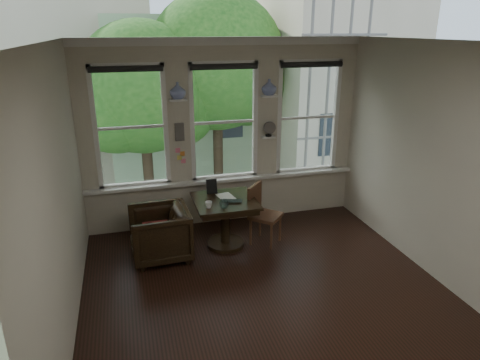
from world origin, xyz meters
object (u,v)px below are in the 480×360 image
object	(u,v)px
table	(225,223)
mug	(209,205)
armchair_left	(160,234)
side_chair_right	(266,215)
laptop	(231,202)

from	to	relation	value
table	mug	xyz separation A→B (m)	(-0.29, -0.23, 0.42)
armchair_left	mug	world-z (taller)	mug
mug	side_chair_right	bearing A→B (deg)	9.27
side_chair_right	mug	distance (m)	0.97
laptop	mug	distance (m)	0.35
table	laptop	xyz separation A→B (m)	(0.05, -0.15, 0.39)
armchair_left	side_chair_right	bearing A→B (deg)	88.41
table	armchair_left	bearing A→B (deg)	-174.12
armchair_left	side_chair_right	world-z (taller)	side_chair_right
armchair_left	mug	distance (m)	0.82
table	side_chair_right	bearing A→B (deg)	-7.50
side_chair_right	table	bearing A→B (deg)	125.15
laptop	mug	bearing A→B (deg)	-150.02
mug	table	bearing A→B (deg)	38.17
side_chair_right	laptop	size ratio (longest dim) A/B	2.99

